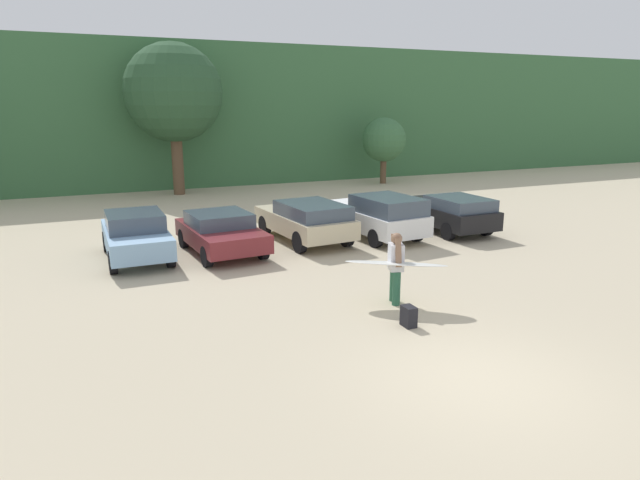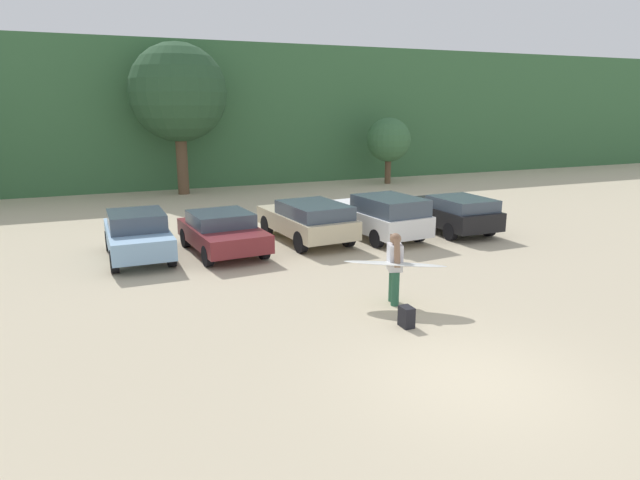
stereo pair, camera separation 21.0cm
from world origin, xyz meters
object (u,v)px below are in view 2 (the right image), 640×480
Objects in this scene: surfboard_white at (395,264)px; backpack_dropped at (406,317)px; parked_car_maroon at (222,231)px; parked_car_sky_blue at (138,234)px; person_adult at (395,264)px; parked_car_white at (377,215)px; parked_car_black at (449,212)px; parked_car_champagne at (308,219)px.

surfboard_white reaches higher than backpack_dropped.
parked_car_maroon is at bearing 106.41° from backpack_dropped.
parked_car_sky_blue is at bearing 77.73° from parked_car_maroon.
person_adult is at bearing 70.64° from backpack_dropped.
surfboard_white is (2.62, -6.31, 0.33)m from parked_car_maroon.
parked_car_white is at bearing -96.32° from person_adult.
parked_car_maroon is at bearing 84.16° from parked_car_white.
person_adult is 3.82× the size of backpack_dropped.
surfboard_white is at bearing 135.49° from parked_car_black.
surfboard_white is at bearing -162.26° from parked_car_maroon.
parked_car_white is at bearing 65.83° from backpack_dropped.
parked_car_black is 8.51m from surfboard_white.
parked_car_sky_blue is at bearing 86.75° from parked_car_black.
parked_car_white is (8.13, -0.39, 0.05)m from parked_car_sky_blue.
parked_car_black is at bearing -98.31° from parked_car_white.
parked_car_champagne is 6.63m from surfboard_white.
parked_car_champagne is at bearing 83.91° from backpack_dropped.
parked_car_champagne is 2.55m from parked_car_white.
parked_car_maroon is 9.00× the size of backpack_dropped.
backpack_dropped is at bearing -149.41° from parked_car_sky_blue.
parked_car_maroon is 1.71× the size of surfboard_white.
parked_car_white is at bearing -81.81° from surfboard_white.
parked_car_black is (8.53, -0.20, 0.04)m from parked_car_maroon.
backpack_dropped is (4.77, -7.87, -0.54)m from parked_car_sky_blue.
parked_car_sky_blue is 11.08m from parked_car_black.
parked_car_black reaches higher than parked_car_maroon.
person_adult is 0.73× the size of surfboard_white.
parked_car_white is at bearing -102.74° from parked_car_champagne.
parked_car_sky_blue is 0.84× the size of parked_car_white.
parked_car_sky_blue reaches higher than parked_car_black.
parked_car_white reaches higher than parked_car_black.
parked_car_black is 1.91× the size of surfboard_white.
person_adult reaches higher than parked_car_champagne.
person_adult is at bearing 135.25° from parked_car_black.
parked_car_champagne reaches higher than parked_car_maroon.
parked_car_sky_blue is 5.60m from parked_car_champagne.
parked_car_maroon is at bearing 88.17° from parked_car_black.
surfboard_white is at bearing 171.31° from parked_car_champagne.
parked_car_champagne is 2.59× the size of person_adult.
parked_car_black is at bearing -100.11° from parked_car_champagne.
surfboard_white is at bearing -142.78° from parked_car_sky_blue.
parked_car_champagne is at bearing -60.28° from surfboard_white.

